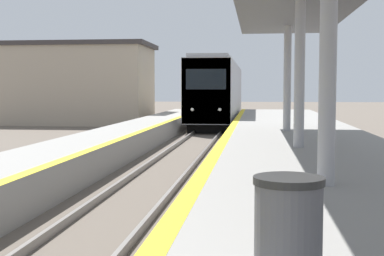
{
  "coord_description": "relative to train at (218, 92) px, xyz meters",
  "views": [
    {
      "loc": [
        2.64,
        -1.79,
        2.44
      ],
      "look_at": [
        0.33,
        17.37,
        1.03
      ],
      "focal_mm": 50.0,
      "sensor_mm": 36.0,
      "label": 1
    }
  ],
  "objects": [
    {
      "name": "station_building",
      "position": [
        -10.4,
        -1.18,
        0.6
      ],
      "size": [
        11.71,
        5.77,
        5.59
      ],
      "color": "tan",
      "rests_on": "ground"
    },
    {
      "name": "trash_bin",
      "position": [
        2.9,
        -33.21,
        -0.9
      ],
      "size": [
        0.55,
        0.55,
        0.91
      ],
      "color": "#4C4C51",
      "rests_on": "platform_right"
    },
    {
      "name": "train",
      "position": [
        0.0,
        0.0,
        0.0
      ],
      "size": [
        2.64,
        18.87,
        4.35
      ],
      "color": "black",
      "rests_on": "ground"
    }
  ]
}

